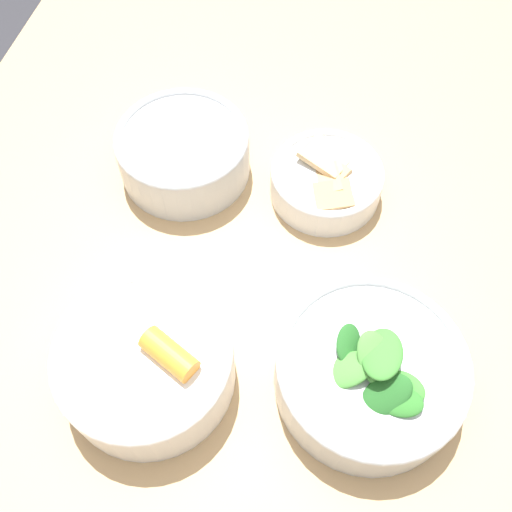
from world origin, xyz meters
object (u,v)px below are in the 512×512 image
bowl_carrots (147,363)px  bowl_cookies (326,180)px  bowl_beans_hotdog (184,154)px  bowl_greens (369,371)px

bowl_carrots → bowl_cookies: bearing=-26.6°
bowl_carrots → bowl_beans_hotdog: bowl_carrots is taller
bowl_greens → bowl_carrots: bearing=100.5°
bowl_carrots → bowl_cookies: 0.30m
bowl_beans_hotdog → bowl_cookies: (0.00, -0.17, -0.01)m
bowl_carrots → bowl_beans_hotdog: (0.26, 0.04, -0.01)m
bowl_greens → bowl_cookies: bearing=18.4°
bowl_greens → bowl_beans_hotdog: size_ratio=1.15×
bowl_beans_hotdog → bowl_cookies: bowl_beans_hotdog is taller
bowl_greens → bowl_cookies: bowl_greens is taller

